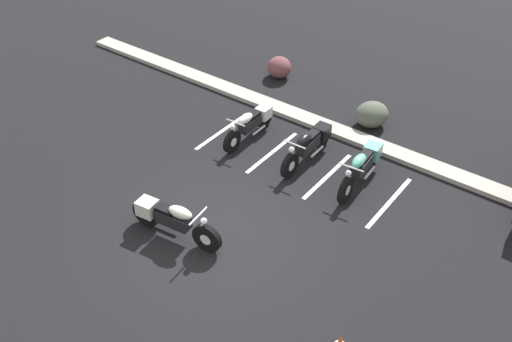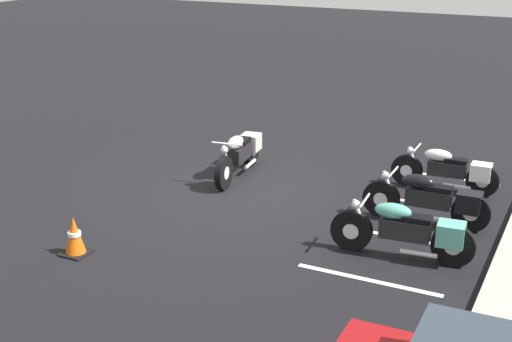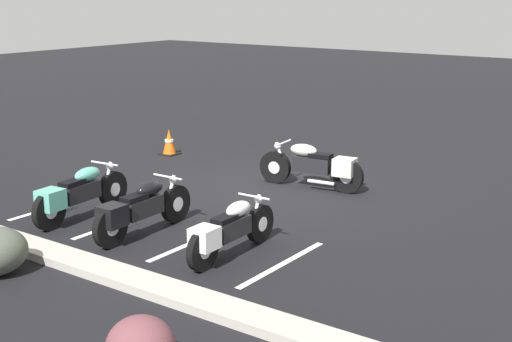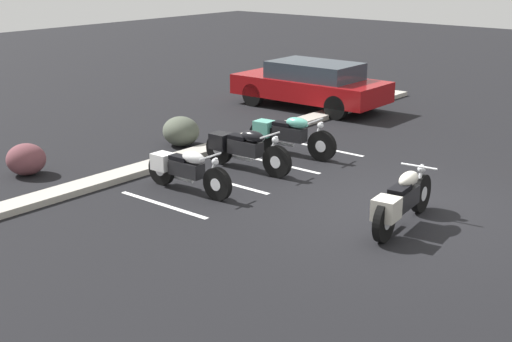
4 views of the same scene
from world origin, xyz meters
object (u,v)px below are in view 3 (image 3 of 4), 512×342
Objects in this scene: motorcycle_cream_featured at (315,166)px; parked_bike_1 at (139,209)px; parked_bike_2 at (77,194)px; traffic_cone at (169,143)px; parked_bike_0 at (229,230)px.

motorcycle_cream_featured reaches higher than parked_bike_1.
motorcycle_cream_featured is at bearing -12.58° from parked_bike_1.
parked_bike_1 is at bearing -94.76° from parked_bike_2.
parked_bike_1 is (0.81, 3.97, -0.01)m from motorcycle_cream_featured.
traffic_cone is at bearing 19.75° from parked_bike_2.
parked_bike_2 is 3.56× the size of traffic_cone.
parked_bike_2 reaches higher than traffic_cone.
parked_bike_0 is 1.70m from parked_bike_1.
traffic_cone is (2.07, -4.52, -0.17)m from parked_bike_2.
parked_bike_1 reaches higher than parked_bike_0.
parked_bike_2 is (1.44, 0.00, 0.01)m from parked_bike_1.
parked_bike_0 is 0.94× the size of parked_bike_1.
parked_bike_2 is at bearing 90.23° from parked_bike_0.
parked_bike_1 is at bearing 91.29° from parked_bike_0.
parked_bike_1 is 3.52× the size of traffic_cone.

